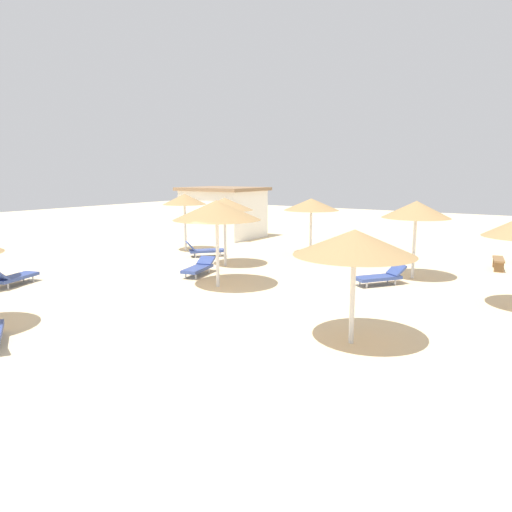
{
  "coord_description": "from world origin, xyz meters",
  "views": [
    {
      "loc": [
        8.84,
        -10.16,
        4.01
      ],
      "look_at": [
        0.0,
        3.0,
        1.2
      ],
      "focal_mm": 33.03,
      "sensor_mm": 36.0,
      "label": 1
    }
  ],
  "objects_px": {
    "lounger_3": "(12,277)",
    "parasol_4": "(416,210)",
    "lounger_4": "(381,276)",
    "beach_cabana": "(223,212)",
    "parasol_5": "(185,199)",
    "lounger_5": "(204,250)",
    "parasol_7": "(354,243)",
    "parasol_1": "(217,210)",
    "parasol_6": "(311,205)",
    "parasol_8": "(225,204)",
    "bench_0": "(498,262)",
    "lounger_1": "(199,267)"
  },
  "relations": [
    {
      "from": "lounger_5",
      "to": "bench_0",
      "type": "xyz_separation_m",
      "value": [
        12.26,
        4.44,
        0.02
      ]
    },
    {
      "from": "parasol_7",
      "to": "lounger_3",
      "type": "distance_m",
      "value": 12.62
    },
    {
      "from": "parasol_1",
      "to": "lounger_3",
      "type": "bearing_deg",
      "value": -147.17
    },
    {
      "from": "parasol_8",
      "to": "lounger_5",
      "type": "distance_m",
      "value": 3.46
    },
    {
      "from": "parasol_6",
      "to": "lounger_3",
      "type": "bearing_deg",
      "value": -116.04
    },
    {
      "from": "parasol_1",
      "to": "parasol_7",
      "type": "height_order",
      "value": "parasol_1"
    },
    {
      "from": "parasol_1",
      "to": "bench_0",
      "type": "relative_size",
      "value": 1.99
    },
    {
      "from": "parasol_4",
      "to": "parasol_8",
      "type": "relative_size",
      "value": 1.01
    },
    {
      "from": "lounger_5",
      "to": "bench_0",
      "type": "height_order",
      "value": "lounger_5"
    },
    {
      "from": "parasol_8",
      "to": "lounger_4",
      "type": "height_order",
      "value": "parasol_8"
    },
    {
      "from": "parasol_5",
      "to": "bench_0",
      "type": "relative_size",
      "value": 1.91
    },
    {
      "from": "parasol_1",
      "to": "lounger_3",
      "type": "xyz_separation_m",
      "value": [
        -6.21,
        -4.01,
        -2.41
      ]
    },
    {
      "from": "parasol_5",
      "to": "parasol_4",
      "type": "bearing_deg",
      "value": 0.14
    },
    {
      "from": "lounger_3",
      "to": "bench_0",
      "type": "distance_m",
      "value": 19.11
    },
    {
      "from": "parasol_1",
      "to": "lounger_3",
      "type": "distance_m",
      "value": 7.77
    },
    {
      "from": "parasol_7",
      "to": "parasol_8",
      "type": "height_order",
      "value": "parasol_8"
    },
    {
      "from": "parasol_5",
      "to": "lounger_4",
      "type": "bearing_deg",
      "value": -8.95
    },
    {
      "from": "parasol_4",
      "to": "lounger_3",
      "type": "xyz_separation_m",
      "value": [
        -11.58,
        -9.26,
        -2.33
      ]
    },
    {
      "from": "parasol_4",
      "to": "lounger_3",
      "type": "bearing_deg",
      "value": -141.36
    },
    {
      "from": "parasol_1",
      "to": "parasol_7",
      "type": "bearing_deg",
      "value": -23.34
    },
    {
      "from": "parasol_4",
      "to": "lounger_4",
      "type": "relative_size",
      "value": 1.56
    },
    {
      "from": "parasol_1",
      "to": "lounger_1",
      "type": "xyz_separation_m",
      "value": [
        -1.86,
        1.14,
        -2.42
      ]
    },
    {
      "from": "parasol_6",
      "to": "lounger_5",
      "type": "xyz_separation_m",
      "value": [
        -3.98,
        -3.44,
        -2.15
      ]
    },
    {
      "from": "lounger_3",
      "to": "lounger_5",
      "type": "xyz_separation_m",
      "value": [
        1.84,
        8.46,
        0.01
      ]
    },
    {
      "from": "parasol_4",
      "to": "parasol_5",
      "type": "height_order",
      "value": "parasol_4"
    },
    {
      "from": "lounger_5",
      "to": "parasol_4",
      "type": "bearing_deg",
      "value": 4.71
    },
    {
      "from": "parasol_6",
      "to": "parasol_7",
      "type": "relative_size",
      "value": 0.98
    },
    {
      "from": "bench_0",
      "to": "parasol_8",
      "type": "bearing_deg",
      "value": -150.62
    },
    {
      "from": "parasol_7",
      "to": "lounger_5",
      "type": "relative_size",
      "value": 1.56
    },
    {
      "from": "lounger_1",
      "to": "lounger_4",
      "type": "height_order",
      "value": "lounger_4"
    },
    {
      "from": "lounger_4",
      "to": "bench_0",
      "type": "relative_size",
      "value": 1.23
    },
    {
      "from": "parasol_7",
      "to": "lounger_1",
      "type": "xyz_separation_m",
      "value": [
        -8.02,
        3.8,
        -2.11
      ]
    },
    {
      "from": "lounger_3",
      "to": "parasol_4",
      "type": "bearing_deg",
      "value": 38.64
    },
    {
      "from": "parasol_6",
      "to": "parasol_4",
      "type": "bearing_deg",
      "value": -24.57
    },
    {
      "from": "parasol_8",
      "to": "parasol_5",
      "type": "bearing_deg",
      "value": 154.23
    },
    {
      "from": "parasol_5",
      "to": "beach_cabana",
      "type": "height_order",
      "value": "beach_cabana"
    },
    {
      "from": "parasol_6",
      "to": "lounger_4",
      "type": "xyz_separation_m",
      "value": [
        5.13,
        -4.4,
        -2.16
      ]
    },
    {
      "from": "parasol_8",
      "to": "lounger_5",
      "type": "relative_size",
      "value": 1.62
    },
    {
      "from": "lounger_4",
      "to": "beach_cabana",
      "type": "relative_size",
      "value": 0.4
    },
    {
      "from": "parasol_8",
      "to": "beach_cabana",
      "type": "height_order",
      "value": "beach_cabana"
    },
    {
      "from": "parasol_6",
      "to": "lounger_3",
      "type": "height_order",
      "value": "parasol_6"
    },
    {
      "from": "lounger_5",
      "to": "beach_cabana",
      "type": "bearing_deg",
      "value": 120.2
    },
    {
      "from": "parasol_5",
      "to": "lounger_5",
      "type": "distance_m",
      "value": 3.12
    },
    {
      "from": "parasol_4",
      "to": "parasol_6",
      "type": "relative_size",
      "value": 1.07
    },
    {
      "from": "lounger_4",
      "to": "beach_cabana",
      "type": "bearing_deg",
      "value": 150.83
    },
    {
      "from": "lounger_3",
      "to": "beach_cabana",
      "type": "bearing_deg",
      "value": 96.72
    },
    {
      "from": "parasol_5",
      "to": "lounger_1",
      "type": "xyz_separation_m",
      "value": [
        4.42,
        -4.09,
        -2.36
      ]
    },
    {
      "from": "parasol_6",
      "to": "parasol_7",
      "type": "distance_m",
      "value": 12.42
    },
    {
      "from": "parasol_1",
      "to": "parasol_8",
      "type": "xyz_separation_m",
      "value": [
        -2.15,
        3.23,
        -0.05
      ]
    },
    {
      "from": "parasol_5",
      "to": "lounger_5",
      "type": "relative_size",
      "value": 1.62
    }
  ]
}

